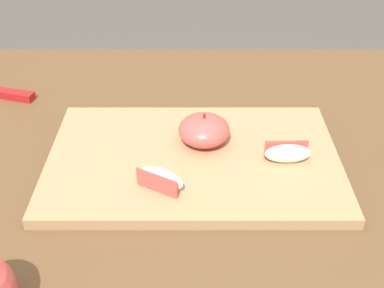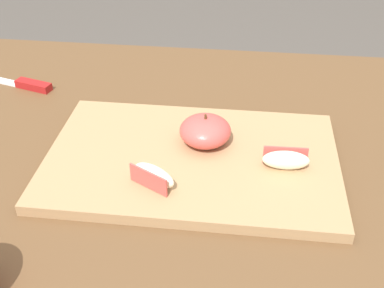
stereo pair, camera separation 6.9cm
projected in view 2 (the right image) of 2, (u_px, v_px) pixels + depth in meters
dining_table at (242, 216)px, 0.80m from camera, size 1.18×0.77×0.75m
cutting_board at (192, 160)px, 0.71m from camera, size 0.42×0.27×0.02m
apple_half_skin_up at (205, 131)px, 0.72m from camera, size 0.08×0.08×0.05m
apple_wedge_middle at (154, 176)px, 0.64m from camera, size 0.07×0.05×0.03m
apple_wedge_right at (286, 160)px, 0.67m from camera, size 0.07×0.03×0.03m
paring_knife at (28, 84)px, 0.90m from camera, size 0.16×0.06×0.01m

